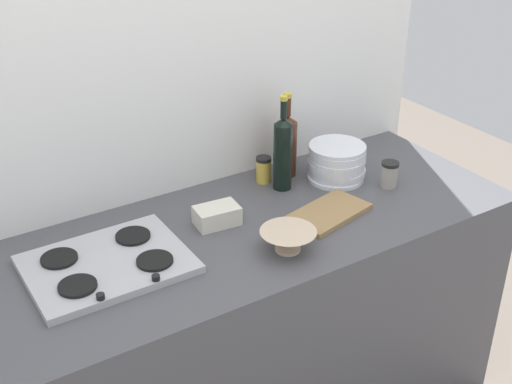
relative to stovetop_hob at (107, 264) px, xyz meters
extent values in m
cube|color=#4C4C51|center=(0.51, -0.02, -0.46)|extent=(1.80, 0.70, 0.90)
cube|color=white|center=(0.51, 0.36, 0.36)|extent=(1.90, 0.06, 2.55)
cube|color=#B2B2B7|center=(0.00, 0.00, 0.00)|extent=(0.47, 0.36, 0.02)
cylinder|color=black|center=(-0.12, -0.08, 0.02)|extent=(0.11, 0.11, 0.01)
cylinder|color=black|center=(0.12, -0.08, 0.02)|extent=(0.11, 0.11, 0.01)
cylinder|color=black|center=(-0.12, 0.08, 0.02)|extent=(0.11, 0.11, 0.01)
cylinder|color=black|center=(0.12, 0.08, 0.02)|extent=(0.11, 0.11, 0.01)
cylinder|color=black|center=(-0.08, -0.16, 0.02)|extent=(0.02, 0.02, 0.02)
cylinder|color=black|center=(0.08, -0.16, 0.02)|extent=(0.02, 0.02, 0.02)
cylinder|color=white|center=(0.93, 0.10, -0.01)|extent=(0.21, 0.21, 0.01)
cylinder|color=white|center=(0.94, 0.10, 0.01)|extent=(0.21, 0.21, 0.01)
cylinder|color=white|center=(0.94, 0.10, 0.02)|extent=(0.21, 0.21, 0.01)
cylinder|color=white|center=(0.94, 0.10, 0.04)|extent=(0.21, 0.21, 0.01)
cylinder|color=white|center=(0.93, 0.10, 0.05)|extent=(0.21, 0.21, 0.01)
cylinder|color=white|center=(0.94, 0.10, 0.07)|extent=(0.21, 0.21, 0.01)
cylinder|color=white|center=(0.94, 0.10, 0.08)|extent=(0.21, 0.21, 0.01)
cylinder|color=white|center=(0.94, 0.10, 0.10)|extent=(0.21, 0.21, 0.01)
cylinder|color=white|center=(0.94, 0.10, 0.11)|extent=(0.21, 0.21, 0.01)
cylinder|color=black|center=(0.72, 0.14, 0.11)|extent=(0.07, 0.07, 0.25)
cone|color=black|center=(0.72, 0.14, 0.24)|extent=(0.07, 0.07, 0.02)
cylinder|color=black|center=(0.72, 0.14, 0.29)|extent=(0.02, 0.02, 0.07)
cylinder|color=gold|center=(0.72, 0.14, 0.33)|extent=(0.03, 0.03, 0.02)
cylinder|color=#472314|center=(0.80, 0.23, 0.09)|extent=(0.08, 0.08, 0.21)
cone|color=#472314|center=(0.80, 0.23, 0.21)|extent=(0.08, 0.08, 0.03)
cylinder|color=#472314|center=(0.80, 0.23, 0.26)|extent=(0.03, 0.03, 0.07)
cylinder|color=gold|center=(0.80, 0.23, 0.30)|extent=(0.03, 0.03, 0.02)
cylinder|color=beige|center=(0.51, -0.21, -0.01)|extent=(0.08, 0.08, 0.01)
cone|color=beige|center=(0.51, -0.21, 0.03)|extent=(0.18, 0.18, 0.06)
cube|color=silver|center=(0.40, 0.05, 0.02)|extent=(0.15, 0.11, 0.06)
cylinder|color=gold|center=(0.69, 0.22, 0.03)|extent=(0.05, 0.05, 0.09)
cylinder|color=black|center=(0.69, 0.22, 0.08)|extent=(0.06, 0.06, 0.01)
cylinder|color=#9E998C|center=(1.06, -0.05, 0.03)|extent=(0.06, 0.06, 0.09)
cylinder|color=black|center=(1.06, -0.05, 0.08)|extent=(0.06, 0.06, 0.01)
cube|color=#9E7A4C|center=(0.75, -0.10, 0.00)|extent=(0.31, 0.22, 0.02)
camera|label=1|loc=(-0.52, -1.64, 1.14)|focal=47.55mm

